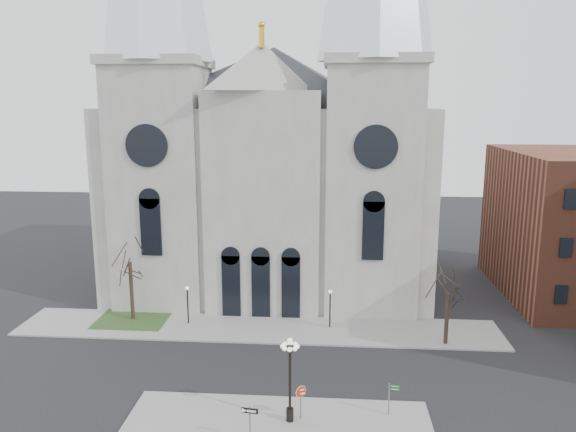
# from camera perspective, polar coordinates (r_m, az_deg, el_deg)

# --- Properties ---
(ground) EXTENTS (160.00, 160.00, 0.00)m
(ground) POSITION_cam_1_polar(r_m,az_deg,el_deg) (38.02, -5.33, -17.79)
(ground) COLOR black
(ground) RESTS_ON ground
(sidewalk_far) EXTENTS (40.00, 6.00, 0.14)m
(sidewalk_far) POSITION_cam_1_polar(r_m,az_deg,el_deg) (47.78, -3.10, -11.29)
(sidewalk_far) COLOR gray
(sidewalk_far) RESTS_ON ground
(grass_patch) EXTENTS (6.00, 5.00, 0.18)m
(grass_patch) POSITION_cam_1_polar(r_m,az_deg,el_deg) (51.18, -15.45, -10.09)
(grass_patch) COLOR #28441D
(grass_patch) RESTS_ON ground
(cathedral) EXTENTS (33.00, 26.66, 54.00)m
(cathedral) POSITION_cam_1_polar(r_m,az_deg,el_deg) (55.81, -1.72, 11.42)
(cathedral) COLOR #9E9A93
(cathedral) RESTS_ON ground
(tree_left) EXTENTS (3.20, 3.20, 7.50)m
(tree_left) POSITION_cam_1_polar(r_m,az_deg,el_deg) (49.46, -15.79, -4.16)
(tree_left) COLOR black
(tree_left) RESTS_ON ground
(tree_right) EXTENTS (3.20, 3.20, 6.00)m
(tree_right) POSITION_cam_1_polar(r_m,az_deg,el_deg) (44.92, 15.99, -7.26)
(tree_right) COLOR black
(tree_right) RESTS_ON ground
(ped_lamp_left) EXTENTS (0.32, 0.32, 3.26)m
(ped_lamp_left) POSITION_cam_1_polar(r_m,az_deg,el_deg) (48.52, -10.17, -8.24)
(ped_lamp_left) COLOR black
(ped_lamp_left) RESTS_ON sidewalk_far
(ped_lamp_right) EXTENTS (0.32, 0.32, 3.26)m
(ped_lamp_right) POSITION_cam_1_polar(r_m,az_deg,el_deg) (47.05, 4.30, -8.72)
(ped_lamp_right) COLOR black
(ped_lamp_right) RESTS_ON sidewalk_far
(stop_sign) EXTENTS (0.74, 0.24, 2.12)m
(stop_sign) POSITION_cam_1_polar(r_m,az_deg,el_deg) (34.67, 1.30, -17.67)
(stop_sign) COLOR slate
(stop_sign) RESTS_ON sidewalk_near
(globe_lamp) EXTENTS (1.15, 1.15, 5.21)m
(globe_lamp) POSITION_cam_1_polar(r_m,az_deg,el_deg) (33.61, 0.20, -15.32)
(globe_lamp) COLOR black
(globe_lamp) RESTS_ON sidewalk_near
(one_way_sign) EXTENTS (0.95, 0.16, 2.18)m
(one_way_sign) POSITION_cam_1_polar(r_m,az_deg,el_deg) (32.70, -3.89, -19.78)
(one_way_sign) COLOR slate
(one_way_sign) RESTS_ON sidewalk_near
(street_name_sign) EXTENTS (0.65, 0.10, 2.02)m
(street_name_sign) POSITION_cam_1_polar(r_m,az_deg,el_deg) (35.69, 10.36, -17.56)
(street_name_sign) COLOR slate
(street_name_sign) RESTS_ON sidewalk_near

